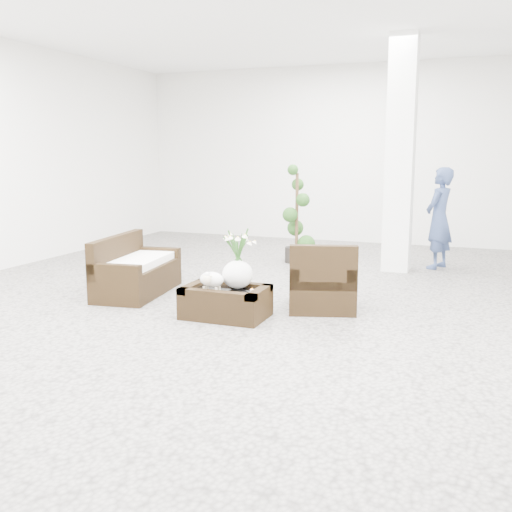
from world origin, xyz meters
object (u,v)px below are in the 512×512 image
(armchair, at_px, (322,275))
(topiary, at_px, (297,215))
(loveseat, at_px, (137,265))
(coffee_table, at_px, (226,303))

(armchair, xyz_separation_m, topiary, (-1.15, 2.73, 0.39))
(armchair, height_order, topiary, topiary)
(armchair, height_order, loveseat, armchair)
(armchair, distance_m, topiary, 2.99)
(topiary, bearing_deg, loveseat, -113.88)
(topiary, bearing_deg, armchair, -67.16)
(coffee_table, relative_size, armchair, 1.13)
(loveseat, distance_m, topiary, 3.13)
(coffee_table, relative_size, topiary, 0.57)
(loveseat, relative_size, topiary, 0.89)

